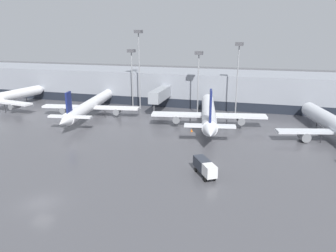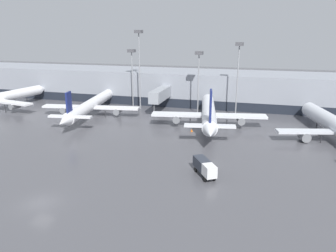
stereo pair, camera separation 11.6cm
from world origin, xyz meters
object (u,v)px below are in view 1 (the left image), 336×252
object	(u,v)px
service_truck_0	(205,166)
apron_light_mast_2	(199,64)
apron_light_mast_0	(239,58)
traffic_cone_1	(192,130)
apron_light_mast_3	(139,48)
apron_light_mast_1	(132,61)
parked_jet_0	(90,105)
parked_jet_2	(209,113)

from	to	relation	value
service_truck_0	apron_light_mast_2	bearing A→B (deg)	160.21
service_truck_0	apron_light_mast_2	world-z (taller)	apron_light_mast_2
apron_light_mast_0	apron_light_mast_2	size ratio (longest dim) A/B	1.14
traffic_cone_1	apron_light_mast_3	world-z (taller)	apron_light_mast_3
apron_light_mast_1	apron_light_mast_3	size ratio (longest dim) A/B	0.76
parked_jet_0	apron_light_mast_3	xyz separation A→B (m)	(8.87, 10.74, 13.10)
apron_light_mast_0	service_truck_0	bearing A→B (deg)	-92.51
apron_light_mast_2	parked_jet_2	bearing A→B (deg)	-67.29
apron_light_mast_1	apron_light_mast_2	bearing A→B (deg)	-10.81
apron_light_mast_0	apron_light_mast_2	distance (m)	9.40
apron_light_mast_0	parked_jet_0	bearing A→B (deg)	-164.83
parked_jet_0	service_truck_0	world-z (taller)	parked_jet_0
apron_light_mast_1	apron_light_mast_3	world-z (taller)	apron_light_mast_3
traffic_cone_1	apron_light_mast_2	world-z (taller)	apron_light_mast_2
traffic_cone_1	apron_light_mast_1	xyz separation A→B (m)	(-20.21, 18.22, 12.15)
apron_light_mast_1	parked_jet_2	bearing A→B (deg)	-31.11
service_truck_0	parked_jet_0	bearing A→B (deg)	-161.29
parked_jet_0	service_truck_0	size ratio (longest dim) A/B	6.39
traffic_cone_1	apron_light_mast_1	bearing A→B (deg)	137.95
apron_light_mast_0	apron_light_mast_2	xyz separation A→B (m)	(-9.26, -0.47, -1.51)
service_truck_0	apron_light_mast_1	bearing A→B (deg)	-177.93
service_truck_0	traffic_cone_1	distance (m)	21.52
parked_jet_2	apron_light_mast_1	world-z (taller)	apron_light_mast_1
apron_light_mast_3	apron_light_mast_1	bearing A→B (deg)	149.76
parked_jet_0	service_truck_0	distance (m)	41.95
parked_jet_2	apron_light_mast_0	distance (m)	16.06
service_truck_0	apron_light_mast_2	distance (m)	37.72
parked_jet_2	apron_light_mast_1	distance (m)	28.40
service_truck_0	apron_light_mast_1	world-z (taller)	apron_light_mast_1
parked_jet_2	apron_light_mast_2	size ratio (longest dim) A/B	2.16
parked_jet_0	traffic_cone_1	distance (m)	27.12
parked_jet_2	traffic_cone_1	world-z (taller)	parked_jet_2
parked_jet_0	apron_light_mast_0	distance (m)	37.04
service_truck_0	apron_light_mast_1	size ratio (longest dim) A/B	0.35
apron_light_mast_3	parked_jet_0	bearing A→B (deg)	-129.55
service_truck_0	apron_light_mast_3	distance (m)	46.37
service_truck_0	parked_jet_2	bearing A→B (deg)	155.63
parked_jet_2	traffic_cone_1	bearing A→B (deg)	137.86
parked_jet_0	apron_light_mast_0	bearing A→B (deg)	-83.56
apron_light_mast_0	apron_light_mast_3	bearing A→B (deg)	176.59
parked_jet_2	apron_light_mast_1	bearing A→B (deg)	49.00
apron_light_mast_1	apron_light_mast_2	world-z (taller)	apron_light_mast_1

